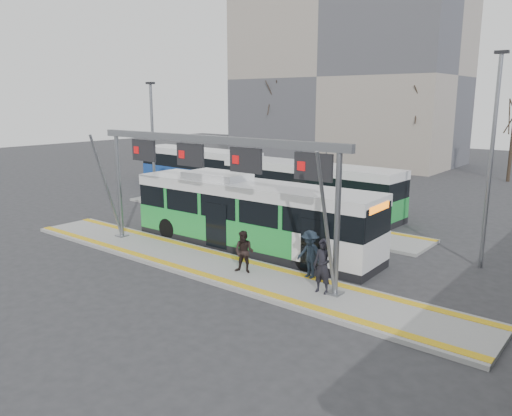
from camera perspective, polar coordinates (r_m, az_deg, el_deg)
The scene contains 17 objects.
ground at distance 20.69m, azimuth -4.88°, elevation -6.79°, with size 120.00×120.00×0.00m, color #2D2D30.
platform_main at distance 20.66m, azimuth -4.88°, elevation -6.59°, with size 22.00×3.00×0.15m, color gray.
platform_second at distance 29.00m, azimuth 0.27°, elevation -1.01°, with size 20.00×3.00×0.15m, color gray.
tactile_main at distance 20.63m, azimuth -4.88°, elevation -6.37°, with size 22.00×2.65×0.02m.
tactile_second at distance 29.87m, azimuth 1.64°, elevation -0.46°, with size 20.00×0.35×0.02m.
gantry at distance 20.13m, azimuth -5.32°, elevation 5.26°, with size 13.00×1.68×5.20m.
apartment_block at distance 57.23m, azimuth 10.23°, elevation 14.57°, with size 24.50×12.50×18.40m.
hero_bus at distance 22.85m, azimuth -0.61°, elevation -0.86°, with size 12.36×2.99×3.38m.
bg_bus_green at distance 30.63m, azimuth 5.98°, elevation 2.29°, with size 11.98×3.06×2.97m.
bg_bus_blue at distance 39.91m, azimuth -6.52°, elevation 4.59°, with size 11.38×2.97×2.94m.
passenger_a at distance 17.49m, azimuth 7.64°, elevation -6.61°, with size 0.70×0.46×1.93m, color black.
passenger_b at distance 19.37m, azimuth -1.37°, elevation -5.04°, with size 0.81×0.63×1.66m, color black.
passenger_c at distance 18.86m, azimuth 6.16°, elevation -5.29°, with size 1.19×0.69×1.85m, color #19232D.
tree_left at distance 47.81m, azimuth 18.37°, elevation 11.10°, with size 1.40×1.40×8.26m.
tree_far at distance 55.60m, azimuth 2.03°, elevation 12.41°, with size 1.40×1.40×9.07m.
lamp_west at distance 28.61m, azimuth -11.68°, elevation 6.70°, with size 0.50×0.25×7.69m.
lamp_east at distance 21.68m, azimuth 25.29°, elevation 5.22°, with size 0.50×0.25×8.55m.
Camera 1 is at (13.54, -14.11, 6.74)m, focal length 35.00 mm.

